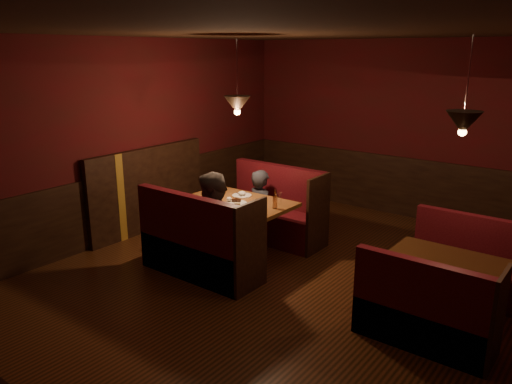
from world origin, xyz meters
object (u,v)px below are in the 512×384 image
Objects in this scene: main_bench_far at (275,216)px; second_bench_far at (466,269)px; diner_a at (261,194)px; main_bench_near at (198,250)px; second_bench_near at (424,318)px; second_table at (446,274)px; diner_b at (213,211)px; main_table at (239,214)px.

second_bench_far is (2.75, -0.09, -0.06)m from main_bench_far.
diner_a is (-0.13, -0.18, 0.36)m from main_bench_far.
main_bench_near is 2.75m from second_bench_near.
second_table is 0.72m from second_bench_near.
second_table is 0.90× the size of second_bench_near.
diner_b is at bearing 118.02° from diner_a.
main_bench_far is 2.75m from second_bench_far.
second_table is at bearing 17.61° from main_bench_near.
diner_a is at bearing 120.29° from diner_b.
main_table is 2.87m from second_bench_far.
main_bench_far is 0.42m from diner_a.
second_table is 2.92m from diner_a.
diner_a is (-2.87, -0.08, 0.42)m from second_bench_far.
second_table is at bearing -16.09° from main_bench_far.
main_table is at bearing 91.15° from main_bench_near.
main_bench_near is at bearing -88.85° from main_table.
main_bench_near is 1.52m from diner_a.
main_bench_near reaches higher than second_bench_near.
second_table is at bearing 0.84° from main_table.
main_bench_near reaches higher than main_table.
main_table is at bearing 166.76° from second_bench_near.
main_bench_near is 1.13× the size of diner_a.
diner_b is at bearing -87.08° from main_bench_far.
second_bench_far is at bearing 29.49° from main_bench_near.
main_bench_near is 3.16m from second_bench_far.
main_bench_far is 1.65m from main_bench_near.
main_bench_near is at bearing -150.51° from second_bench_far.
diner_b reaches higher than main_table.
diner_b reaches higher than second_bench_far.
diner_a is at bearing 167.99° from second_table.
second_table is (2.72, 0.86, 0.14)m from main_bench_near.
diner_a is (-2.85, 0.61, 0.23)m from second_table.
main_table is 0.91× the size of main_bench_near.
diner_b is at bearing 179.23° from second_bench_near.
main_bench_far is at bearing -106.66° from diner_a.
main_table is 1.26× the size of second_table.
main_bench_near is at bearing 113.91° from diner_a.
diner_a is 1.28m from diner_b.
main_table is 2.74m from second_table.
diner_b is (0.20, -1.26, 0.11)m from diner_a.
main_table is at bearing 119.54° from diner_b.
main_bench_near is at bearing -162.39° from second_table.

